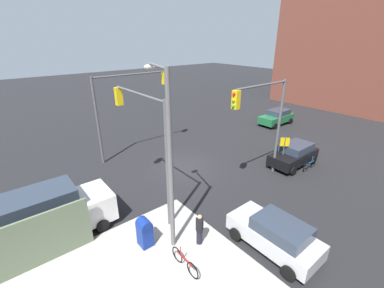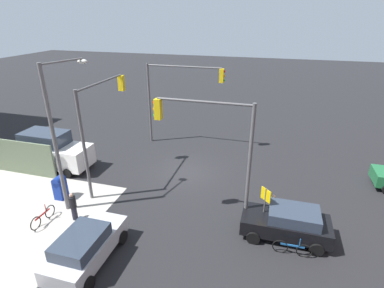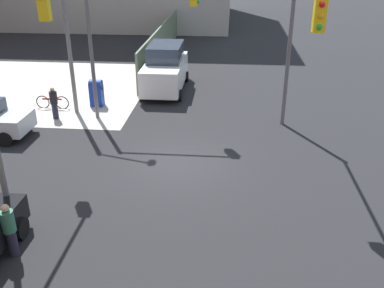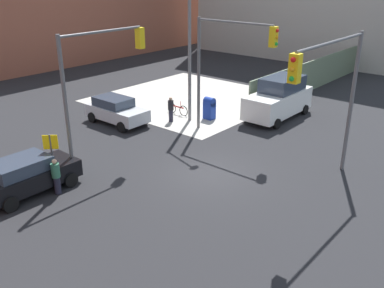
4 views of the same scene
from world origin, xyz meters
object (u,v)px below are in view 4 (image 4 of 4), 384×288
at_px(traffic_signal_ne_corner, 226,55).
at_px(sedan_black, 27,175).
at_px(mailbox_blue, 209,107).
at_px(sedan_silver, 116,110).
at_px(bicycle_leaning_on_fence, 178,109).
at_px(street_lamp_corner, 193,47).
at_px(bicycle_at_crosswalk, 9,179).
at_px(traffic_signal_nw_corner, 98,73).
at_px(traffic_signal_se_corner, 333,83).
at_px(van_white_delivery, 279,98).
at_px(pedestrian_crossing, 56,176).
at_px(pedestrian_waiting, 171,109).

xyz_separation_m(traffic_signal_ne_corner, sedan_black, (-11.04, 2.26, -3.77)).
bearing_deg(sedan_black, mailbox_blue, 0.76).
distance_m(sedan_silver, bicycle_leaning_on_fence, 4.18).
relative_size(traffic_signal_ne_corner, street_lamp_corner, 0.81).
bearing_deg(traffic_signal_ne_corner, sedan_black, 168.41).
xyz_separation_m(bicycle_leaning_on_fence, bicycle_at_crosswalk, (-12.40, -1.20, 0.00)).
height_order(sedan_black, sedan_silver, same).
distance_m(traffic_signal_nw_corner, street_lamp_corner, 7.83).
bearing_deg(street_lamp_corner, mailbox_blue, -22.00).
bearing_deg(bicycle_leaning_on_fence, traffic_signal_se_corner, -106.67).
bearing_deg(traffic_signal_nw_corner, traffic_signal_ne_corner, -15.08).
xyz_separation_m(traffic_signal_nw_corner, traffic_signal_ne_corner, (7.17, -1.93, 0.02)).
distance_m(street_lamp_corner, bicycle_leaning_on_fence, 4.72).
distance_m(traffic_signal_nw_corner, traffic_signal_se_corner, 10.19).
distance_m(traffic_signal_nw_corner, mailbox_blue, 9.67).
bearing_deg(bicycle_at_crosswalk, traffic_signal_nw_corner, -19.95).
bearing_deg(van_white_delivery, traffic_signal_ne_corner, 170.94).
xyz_separation_m(traffic_signal_ne_corner, street_lamp_corner, (0.60, 2.88, 0.09)).
bearing_deg(bicycle_leaning_on_fence, bicycle_at_crosswalk, -174.49).
bearing_deg(sedan_silver, street_lamp_corner, -46.39).
xyz_separation_m(street_lamp_corner, bicycle_leaning_on_fence, (0.50, 1.75, -4.35)).
distance_m(mailbox_blue, pedestrian_crossing, 12.06).
bearing_deg(bicycle_leaning_on_fence, pedestrian_crossing, -163.41).
relative_size(sedan_black, bicycle_at_crosswalk, 2.37).
relative_size(van_white_delivery, pedestrian_waiting, 3.37).
xyz_separation_m(sedan_silver, van_white_delivery, (7.50, -7.09, 0.44)).
height_order(sedan_black, van_white_delivery, van_white_delivery).
height_order(traffic_signal_ne_corner, sedan_silver, traffic_signal_ne_corner).
relative_size(traffic_signal_nw_corner, traffic_signal_ne_corner, 1.00).
relative_size(street_lamp_corner, pedestrian_crossing, 4.95).
relative_size(sedan_black, van_white_delivery, 0.77).
xyz_separation_m(pedestrian_waiting, bicycle_at_crosswalk, (-11.00, -0.50, -0.48)).
height_order(traffic_signal_ne_corner, bicycle_at_crosswalk, traffic_signal_ne_corner).
relative_size(traffic_signal_se_corner, street_lamp_corner, 0.81).
bearing_deg(mailbox_blue, bicycle_leaning_on_fence, 105.28).
height_order(street_lamp_corner, bicycle_leaning_on_fence, street_lamp_corner).
xyz_separation_m(van_white_delivery, bicycle_leaning_on_fence, (-3.72, 5.40, -0.93)).
height_order(traffic_signal_nw_corner, van_white_delivery, traffic_signal_nw_corner).
xyz_separation_m(traffic_signal_nw_corner, bicycle_at_crosswalk, (-4.13, 1.50, -4.25)).
bearing_deg(street_lamp_corner, pedestrian_waiting, 130.43).
bearing_deg(van_white_delivery, sedan_silver, 136.61).
bearing_deg(traffic_signal_se_corner, sedan_silver, 91.21).
bearing_deg(traffic_signal_nw_corner, mailbox_blue, 3.23).
bearing_deg(pedestrian_crossing, mailbox_blue, 10.20).
xyz_separation_m(street_lamp_corner, van_white_delivery, (4.22, -3.64, -3.42)).
height_order(mailbox_blue, pedestrian_waiting, pedestrian_waiting).
relative_size(pedestrian_waiting, bicycle_leaning_on_fence, 0.92).
xyz_separation_m(traffic_signal_se_corner, mailbox_blue, (4.10, 9.50, -3.91)).
distance_m(van_white_delivery, bicycle_leaning_on_fence, 6.62).
distance_m(mailbox_blue, pedestrian_waiting, 2.50).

